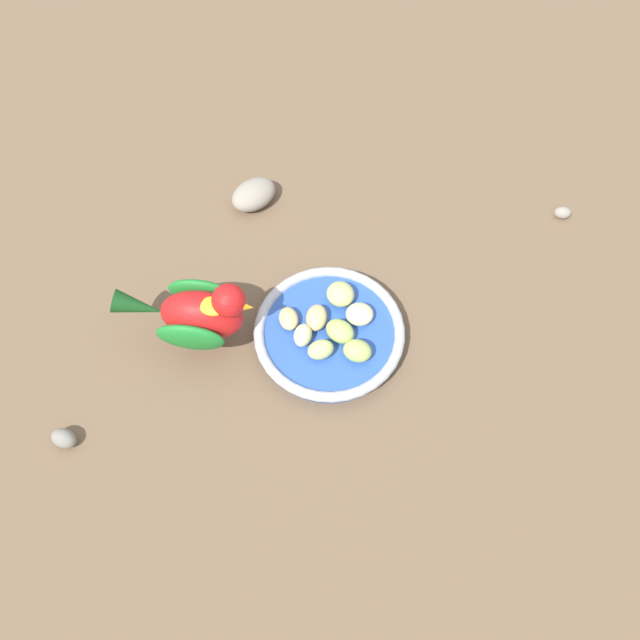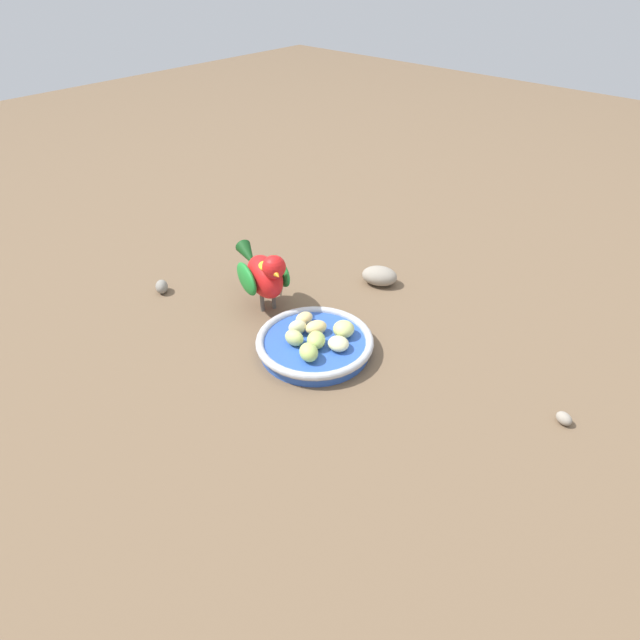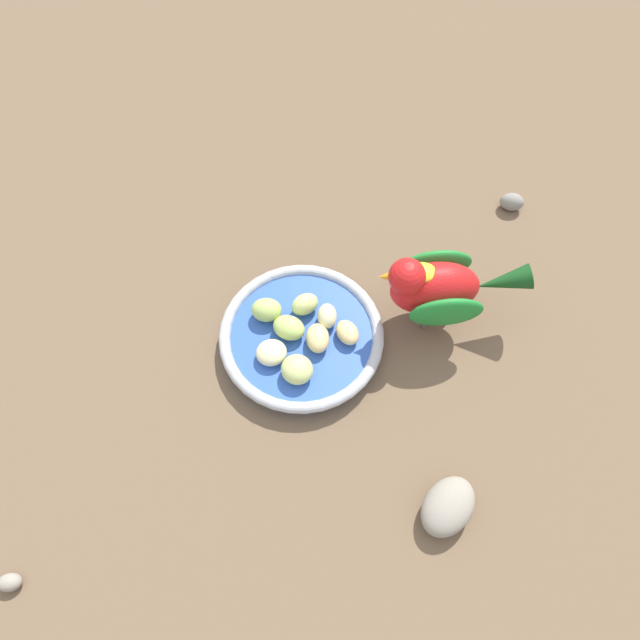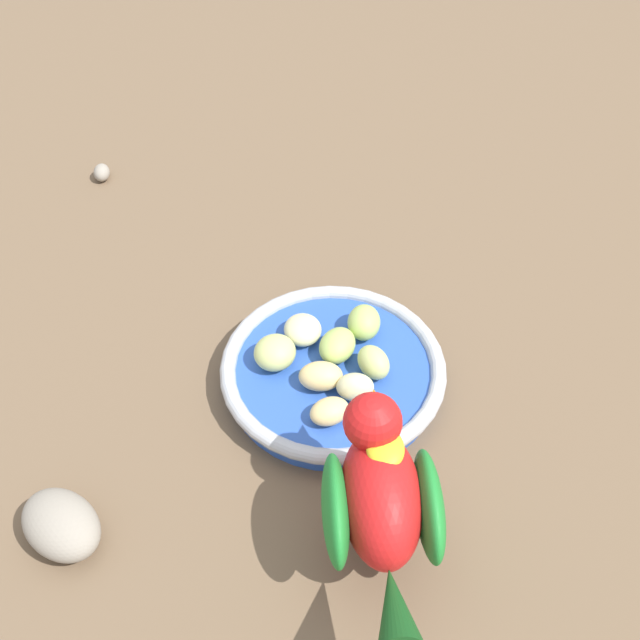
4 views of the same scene
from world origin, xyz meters
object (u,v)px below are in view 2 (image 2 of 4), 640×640
object	(u,v)px
apple_piece_1	(316,328)
pebble_1	(162,287)
feeding_bowl	(315,344)
apple_piece_7	(344,329)
apple_piece_4	(305,318)
apple_piece_5	(316,340)
apple_piece_0	(298,327)
apple_piece_3	(338,344)
rock_large	(380,276)
pebble_0	(564,418)
apple_piece_6	(294,338)
apple_piece_2	(311,353)
parrot	(264,274)

from	to	relation	value
apple_piece_1	pebble_1	distance (m)	0.33
feeding_bowl	apple_piece_7	size ratio (longest dim) A/B	5.27
apple_piece_4	apple_piece_5	bearing A→B (deg)	-31.67
apple_piece_0	apple_piece_4	distance (m)	0.03
feeding_bowl	apple_piece_7	distance (m)	0.05
apple_piece_4	apple_piece_7	size ratio (longest dim) A/B	0.89
apple_piece_3	rock_large	xyz separation A→B (m)	(-0.09, 0.23, -0.01)
apple_piece_3	apple_piece_7	world-z (taller)	apple_piece_7
feeding_bowl	apple_piece_1	distance (m)	0.03
apple_piece_7	pebble_0	distance (m)	0.35
apple_piece_3	apple_piece_4	size ratio (longest dim) A/B	1.08
apple_piece_7	rock_large	bearing A→B (deg)	111.24
apple_piece_6	apple_piece_7	distance (m)	0.08
apple_piece_4	apple_piece_7	bearing A→B (deg)	12.06
apple_piece_5	apple_piece_6	distance (m)	0.03
apple_piece_2	parrot	distance (m)	0.20
apple_piece_2	pebble_0	xyz separation A→B (m)	(0.33, 0.15, -0.03)
apple_piece_0	pebble_1	bearing A→B (deg)	-169.42
apple_piece_2	rock_large	bearing A→B (deg)	105.93
apple_piece_4	apple_piece_6	bearing A→B (deg)	-62.62
feeding_bowl	apple_piece_1	xyz separation A→B (m)	(-0.01, 0.02, 0.02)
apple_piece_4	pebble_1	size ratio (longest dim) A/B	1.04
apple_piece_2	rock_large	xyz separation A→B (m)	(-0.08, 0.28, -0.02)
apple_piece_3	apple_piece_4	bearing A→B (deg)	169.15
apple_piece_6	apple_piece_7	size ratio (longest dim) A/B	0.90
rock_large	pebble_0	size ratio (longest dim) A/B	2.82
apple_piece_0	apple_piece_7	size ratio (longest dim) A/B	0.84
apple_piece_4	pebble_1	xyz separation A→B (m)	(-0.29, -0.09, -0.02)
apple_piece_6	apple_piece_7	world-z (taller)	same
apple_piece_3	parrot	bearing A→B (deg)	172.50
apple_piece_5	pebble_0	bearing A→B (deg)	18.85
rock_large	apple_piece_3	bearing A→B (deg)	-68.09
apple_piece_2	rock_large	world-z (taller)	apple_piece_2
apple_piece_7	apple_piece_4	bearing A→B (deg)	-167.94
apple_piece_2	apple_piece_4	size ratio (longest dim) A/B	1.09
feeding_bowl	pebble_1	xyz separation A→B (m)	(-0.33, -0.06, -0.00)
apple_piece_2	apple_piece_7	bearing A→B (deg)	92.31
apple_piece_6	pebble_1	bearing A→B (deg)	-174.35
apple_piece_7	parrot	xyz separation A→B (m)	(-0.18, -0.01, 0.04)
pebble_0	apple_piece_7	bearing A→B (deg)	-168.37
feeding_bowl	apple_piece_2	world-z (taller)	apple_piece_2
apple_piece_0	pebble_1	distance (m)	0.30
apple_piece_2	apple_piece_5	size ratio (longest dim) A/B	0.94
parrot	rock_large	xyz separation A→B (m)	(0.10, 0.20, -0.05)
apple_piece_4	apple_piece_7	world-z (taller)	apple_piece_7
apple_piece_3	apple_piece_7	distance (m)	0.04
apple_piece_2	pebble_1	world-z (taller)	apple_piece_2
parrot	rock_large	size ratio (longest dim) A/B	2.54
pebble_1	apple_piece_2	bearing A→B (deg)	2.99
apple_piece_0	apple_piece_6	bearing A→B (deg)	-56.35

